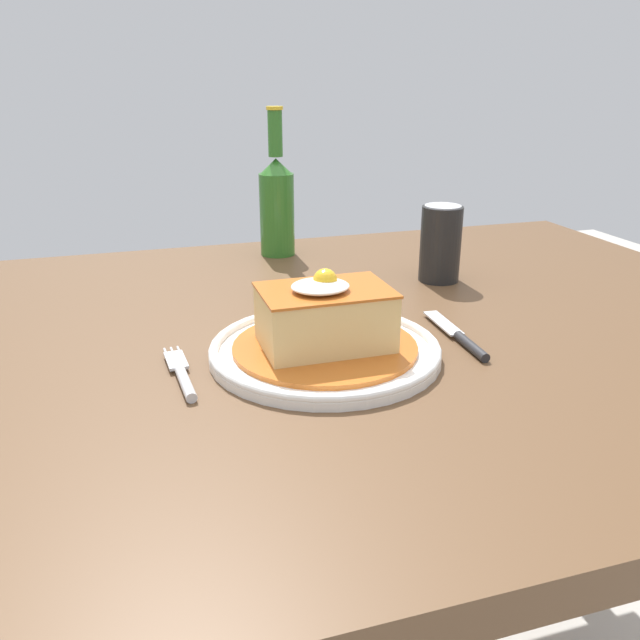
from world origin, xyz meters
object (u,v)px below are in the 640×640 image
beer_bottle_green (277,201)px  knife (463,339)px  fork (182,376)px  soda_can (440,244)px  main_plate (325,350)px

beer_bottle_green → knife: bearing=-76.3°
fork → soda_can: soda_can is taller
knife → beer_bottle_green: 0.51m
main_plate → knife: bearing=-4.3°
main_plate → knife: size_ratio=1.68×
main_plate → beer_bottle_green: (0.06, 0.48, 0.09)m
main_plate → fork: (-0.17, -0.02, -0.00)m
main_plate → knife: main_plate is taller
soda_can → beer_bottle_green: beer_bottle_green is taller
knife → soda_can: 0.28m
knife → beer_bottle_green: bearing=103.7°
soda_can → beer_bottle_green: 0.32m
main_plate → beer_bottle_green: bearing=83.0°
fork → knife: size_ratio=0.86×
knife → main_plate: bearing=175.7°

